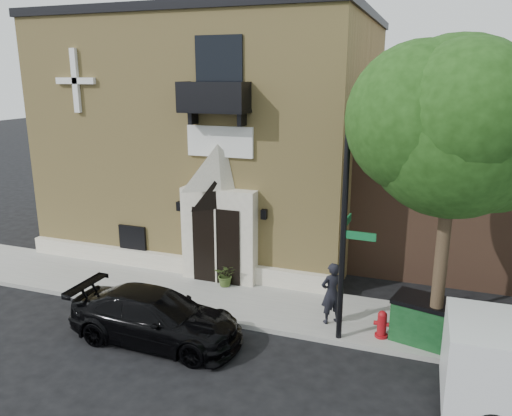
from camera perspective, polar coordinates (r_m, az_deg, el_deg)
The scene contains 10 objects.
ground at distance 14.93m, azimuth -4.86°, elevation -13.04°, with size 120.00×120.00×0.00m, color black.
sidewalk at distance 15.80m, azimuth 0.80°, elevation -11.01°, with size 42.00×3.00×0.15m, color gray.
church at distance 21.80m, azimuth -3.57°, elevation 8.71°, with size 12.20×11.01×9.30m.
street_tree_left at distance 12.34m, azimuth 21.90°, elevation 8.64°, with size 4.97×4.38×7.77m.
black_sedan at distance 14.00m, azimuth -11.36°, elevation -12.10°, with size 1.96×4.81×1.40m, color black.
street_sign at distance 12.95m, azimuth 10.04°, elevation -3.24°, with size 0.90×0.90×5.67m.
fire_hydrant at distance 14.16m, azimuth 14.19°, elevation -12.74°, with size 0.43×0.35×0.76m.
dumpster at distance 14.16m, azimuth 19.12°, elevation -12.11°, with size 2.01×1.44×1.19m.
planter at distance 16.82m, azimuth -3.46°, elevation -7.62°, with size 0.72×0.62×0.79m, color #415724.
pedestrian_near at distance 14.40m, azimuth 8.63°, elevation -9.60°, with size 0.66×0.43×1.80m, color black.
Camera 1 is at (5.62, -11.94, 7.00)m, focal length 35.00 mm.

